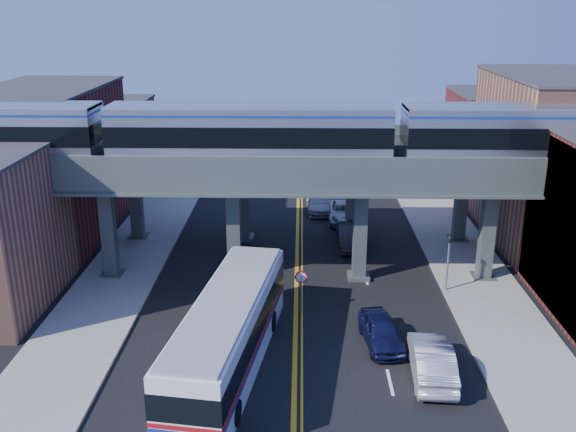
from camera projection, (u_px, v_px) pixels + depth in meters
name	position (u px, v px, depth m)	size (l,w,h in m)	color
ground	(295.00, 339.00, 34.01)	(120.00, 120.00, 0.00)	black
sidewalk_west	(128.00, 263.00, 43.69)	(5.00, 70.00, 0.16)	gray
sidewalk_east	(467.00, 266.00, 43.23)	(5.00, 70.00, 0.16)	gray
building_west_b	(50.00, 164.00, 47.79)	(8.00, 14.00, 11.00)	maroon
building_west_c	(103.00, 146.00, 60.59)	(8.00, 10.00, 8.00)	#95604D
building_east_b	(550.00, 160.00, 46.89)	(8.00, 14.00, 12.00)	#95604D
building_east_c	(497.00, 143.00, 59.69)	(8.00, 10.00, 9.00)	maroon
mural_panel	(555.00, 231.00, 36.00)	(0.10, 9.50, 9.50)	teal
elevated_viaduct_near	(297.00, 181.00, 39.53)	(52.00, 3.60, 7.40)	#475250
elevated_viaduct_far	(298.00, 155.00, 46.17)	(52.00, 3.60, 7.40)	#475250
transit_train	(250.00, 133.00, 38.63)	(52.38, 3.29, 3.84)	black
stop_sign	(301.00, 285.00, 36.28)	(0.76, 0.09, 2.63)	slate
traffic_signal	(448.00, 257.00, 38.78)	(0.15, 0.18, 4.10)	slate
transit_bus	(228.00, 333.00, 30.87)	(4.95, 14.04, 3.54)	white
car_lane_a	(381.00, 331.00, 33.26)	(1.80, 4.47, 1.52)	#0E1134
car_lane_b	(350.00, 234.00, 46.82)	(1.84, 5.27, 1.73)	#2B2B2D
car_lane_c	(344.00, 212.00, 52.04)	(2.50, 5.42, 1.51)	#BDBDBF
car_lane_d	(319.00, 203.00, 54.57)	(2.04, 5.03, 1.46)	#A6A6AB
car_parked_curb	(432.00, 360.00, 30.35)	(1.84, 5.27, 1.73)	#B8B8BD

